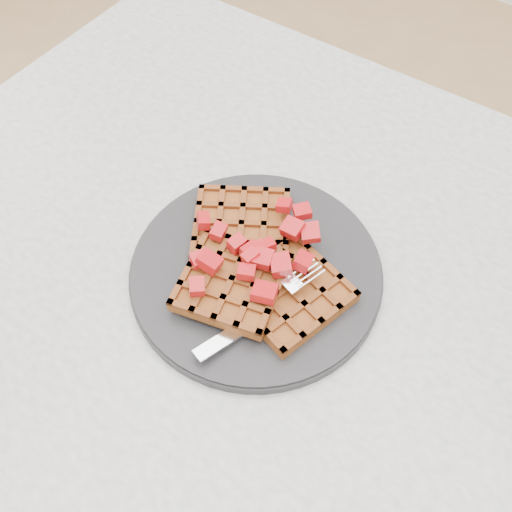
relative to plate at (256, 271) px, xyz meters
The scene contains 6 objects.
ground 0.76m from the plate, 24.79° to the left, with size 4.00×4.00×0.00m, color tan.
table 0.15m from the plate, 24.79° to the left, with size 1.20×0.80×0.75m.
plate is the anchor object (origin of this frame).
waffles 0.02m from the plate, 87.49° to the right, with size 0.25×0.22×0.03m.
strawberry_pile 0.05m from the plate, 90.00° to the left, with size 0.15×0.15×0.02m, color #970007, non-canonical shape.
fork 0.06m from the plate, 42.24° to the right, with size 0.02×0.18×0.02m, color silver, non-canonical shape.
Camera 1 is at (0.12, -0.34, 1.32)m, focal length 40.00 mm.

